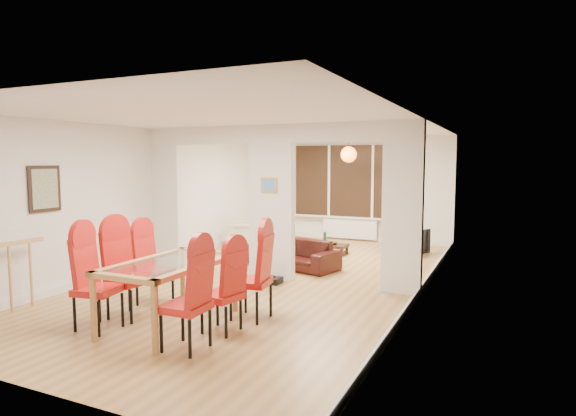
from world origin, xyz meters
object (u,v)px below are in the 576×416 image
Objects in this scene: dining_table at (171,293)px; dining_chair_lb at (129,273)px; dining_chair_ra at (185,299)px; sofa at (292,253)px; bottle at (325,237)px; dining_chair_la at (98,282)px; dining_chair_lc at (155,267)px; armchair at (246,236)px; dining_chair_rb at (221,289)px; coffee_table at (326,249)px; bowl at (332,243)px; dining_chair_rc at (251,275)px; person at (268,216)px; television at (414,242)px.

dining_chair_lb is at bearing 178.52° from dining_table.
dining_chair_ra is 4.21m from sofa.
dining_chair_la is at bearing -97.44° from bottle.
dining_table is 1.60× the size of dining_chair_lc.
dining_chair_la is 1.56× the size of armchair.
dining_chair_lc is 1.45× the size of armchair.
dining_chair_rb is 3.93× the size of bottle.
bottle is (-0.57, 5.76, -0.21)m from dining_chair_ra.
sofa is at bearing 90.07° from dining_table.
dining_table is 1.53× the size of dining_chair_ra.
coffee_table is at bearing 88.65° from dining_table.
dining_chair_ra is 4.84× the size of bowl.
sofa is 7.98× the size of bowl.
dining_chair_rc is at bearing 93.02° from dining_chair_rb.
bowl is (0.27, 5.10, -0.16)m from dining_table.
dining_chair_rc is (0.13, 1.17, 0.01)m from dining_chair_ra.
dining_chair_ra is at bearing -40.93° from dining_table.
dining_chair_rb is (1.44, -0.55, -0.02)m from dining_chair_lc.
sofa is 1.86m from person.
armchair is at bearing 128.17° from dining_chair_rb.
dining_chair_ra reaches higher than dining_table.
dining_chair_lb is 4.76m from armchair.
person is (0.41, 0.25, 0.44)m from armchair.
armchair is at bearing 89.23° from dining_chair_la.
dining_table is at bearing -90.61° from bottle.
armchair is at bearing 111.65° from dining_chair_rc.
dining_chair_lb is 4.95m from person.
dining_chair_rc is at bearing -60.26° from sofa.
armchair is 1.81m from coffee_table.
dining_chair_la is 1.07× the size of dining_chair_lc.
dining_chair_lc is (-0.08, 1.09, -0.04)m from dining_chair_la.
bottle is (-1.82, -0.59, 0.08)m from television.
bowl is at bearing 94.84° from sofa.
sofa is at bearing 69.45° from dining_chair_la.
dining_table is 0.69m from dining_chair_rb.
dining_table is 7.41× the size of bowl.
bottle is (0.06, 1.61, 0.07)m from sofa.
dining_chair_rc is at bearing -81.22° from bottle.
person is (-0.52, 5.41, 0.21)m from dining_chair_la.
dining_chair_ra is at bearing -38.00° from dining_chair_lc.
dining_chair_rb is (1.34, 0.05, -0.07)m from dining_chair_lb.
dining_chair_rc is 4.51m from bowl.
dining_chair_lb is 0.74× the size of person.
dining_chair_la reaches higher than sofa.
dining_chair_rc reaches higher than dining_chair_rb.
sofa is at bearing -94.71° from coffee_table.
dining_chair_rc reaches higher than dining_table.
bowl is at bearing 91.30° from dining_chair_ra.
dining_chair_ra is at bearing -83.04° from dining_chair_rb.
dining_table is at bearing -37.02° from dining_chair_lc.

